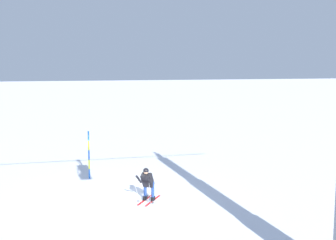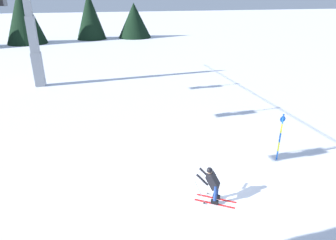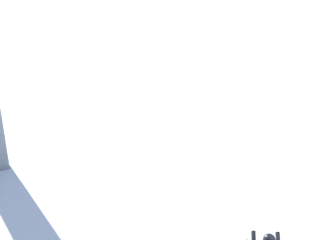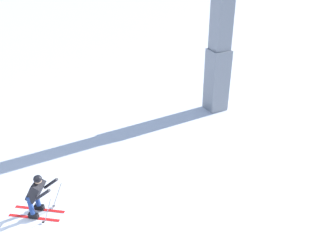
{
  "view_description": "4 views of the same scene",
  "coord_description": "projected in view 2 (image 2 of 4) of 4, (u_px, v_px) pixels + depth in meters",
  "views": [
    {
      "loc": [
        2.26,
        18.05,
        5.63
      ],
      "look_at": [
        -1.41,
        3.35,
        3.66
      ],
      "focal_mm": 46.19,
      "sensor_mm": 36.0,
      "label": 1
    },
    {
      "loc": [
        -9.86,
        5.19,
        7.42
      ],
      "look_at": [
        -1.17,
        2.9,
        3.62
      ],
      "focal_mm": 32.08,
      "sensor_mm": 36.0,
      "label": 2
    },
    {
      "loc": [
        -5.77,
        -3.34,
        6.26
      ],
      "look_at": [
        -1.53,
        4.06,
        2.81
      ],
      "focal_mm": 45.45,
      "sensor_mm": 36.0,
      "label": 3
    },
    {
      "loc": [
        6.78,
        1.47,
        7.04
      ],
      "look_at": [
        -1.05,
        5.22,
        2.21
      ],
      "focal_mm": 34.57,
      "sensor_mm": 36.0,
      "label": 4
    }
  ],
  "objects": [
    {
      "name": "lift_tower_far",
      "position": [
        34.0,
        41.0,
        24.66
      ],
      "size": [
        0.8,
        2.41,
        9.18
      ],
      "color": "gray",
      "rests_on": "ground_plane"
    },
    {
      "name": "tree_line_ridge",
      "position": [
        53.0,
        19.0,
        48.16
      ],
      "size": [
        11.17,
        30.98,
        8.6
      ],
      "color": "black",
      "rests_on": "ground_plane"
    },
    {
      "name": "ground_plane",
      "position": [
        226.0,
        180.0,
        12.9
      ],
      "size": [
        260.0,
        260.0,
        0.0
      ],
      "primitive_type": "plane",
      "color": "white"
    },
    {
      "name": "skier_carving_main",
      "position": [
        213.0,
        182.0,
        11.33
      ],
      "size": [
        1.34,
        1.6,
        1.58
      ],
      "color": "red",
      "rests_on": "ground_plane"
    },
    {
      "name": "trail_marker_pole",
      "position": [
        280.0,
        136.0,
        14.01
      ],
      "size": [
        0.07,
        0.28,
        2.37
      ],
      "color": "blue",
      "rests_on": "ground_plane"
    }
  ]
}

